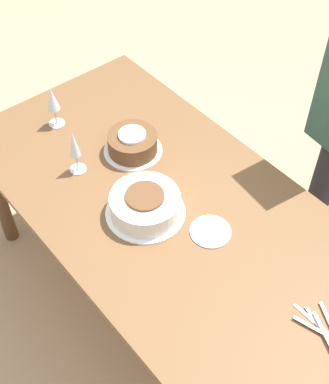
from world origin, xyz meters
name	(u,v)px	position (x,y,z in m)	size (l,w,h in m)	color
ground_plane	(164,297)	(0.00, 0.00, 0.00)	(12.00, 12.00, 0.00)	tan
dining_table	(164,216)	(0.00, 0.00, 0.64)	(1.78, 0.94, 0.73)	brown
cake_center_white	(145,205)	(0.00, 0.10, 0.78)	(0.31, 0.31, 0.10)	white
cake_front_chocolate	(133,143)	(0.30, -0.07, 0.78)	(0.25, 0.25, 0.10)	white
wine_glass_near	(74,147)	(0.36, 0.17, 0.86)	(0.07, 0.07, 0.20)	silver
wine_glass_far	(53,101)	(0.65, 0.08, 0.87)	(0.07, 0.07, 0.20)	silver
dessert_plate_left	(210,232)	(-0.23, -0.03, 0.74)	(0.16, 0.16, 0.01)	white
fork_pile	(322,328)	(-0.75, -0.04, 0.74)	(0.22, 0.13, 0.01)	silver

